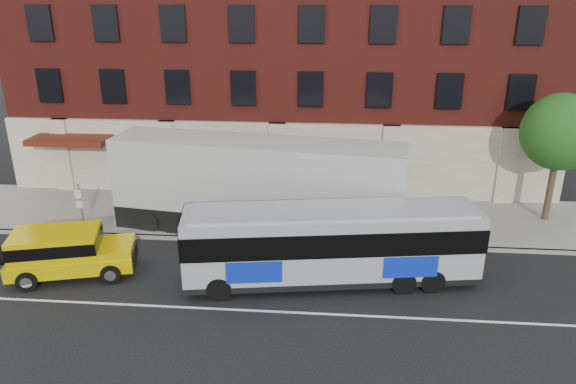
# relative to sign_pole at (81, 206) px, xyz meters

# --- Properties ---
(ground) EXTENTS (120.00, 120.00, 0.00)m
(ground) POSITION_rel_sign_pole_xyz_m (8.50, -6.15, -1.45)
(ground) COLOR black
(ground) RESTS_ON ground
(sidewalk) EXTENTS (60.00, 6.00, 0.15)m
(sidewalk) POSITION_rel_sign_pole_xyz_m (8.50, 2.85, -1.38)
(sidewalk) COLOR gray
(sidewalk) RESTS_ON ground
(kerb) EXTENTS (60.00, 0.25, 0.15)m
(kerb) POSITION_rel_sign_pole_xyz_m (8.50, -0.15, -1.38)
(kerb) COLOR gray
(kerb) RESTS_ON ground
(lane_line) EXTENTS (60.00, 0.12, 0.01)m
(lane_line) POSITION_rel_sign_pole_xyz_m (8.50, -5.65, -1.45)
(lane_line) COLOR silver
(lane_line) RESTS_ON ground
(building) EXTENTS (30.00, 12.10, 15.00)m
(building) POSITION_rel_sign_pole_xyz_m (8.49, 10.77, 6.13)
(building) COLOR maroon
(building) RESTS_ON sidewalk
(sign_pole) EXTENTS (0.30, 0.20, 2.50)m
(sign_pole) POSITION_rel_sign_pole_xyz_m (0.00, 0.00, 0.00)
(sign_pole) COLOR slate
(sign_pole) RESTS_ON ground
(street_tree) EXTENTS (3.60, 3.60, 6.20)m
(street_tree) POSITION_rel_sign_pole_xyz_m (22.04, 3.34, 2.96)
(street_tree) COLOR #3A2D1D
(street_tree) RESTS_ON sidewalk
(city_bus) EXTENTS (11.45, 4.08, 3.07)m
(city_bus) POSITION_rel_sign_pole_xyz_m (11.51, -3.34, 0.25)
(city_bus) COLOR #9A9DA4
(city_bus) RESTS_ON ground
(yellow_suv) EXTENTS (5.16, 3.12, 1.92)m
(yellow_suv) POSITION_rel_sign_pole_xyz_m (1.05, -3.73, -0.35)
(yellow_suv) COLOR #D7BA00
(yellow_suv) RESTS_ON ground
(shipping_container) EXTENTS (13.52, 4.52, 4.42)m
(shipping_container) POSITION_rel_sign_pole_xyz_m (8.04, 1.04, 0.74)
(shipping_container) COLOR black
(shipping_container) RESTS_ON ground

